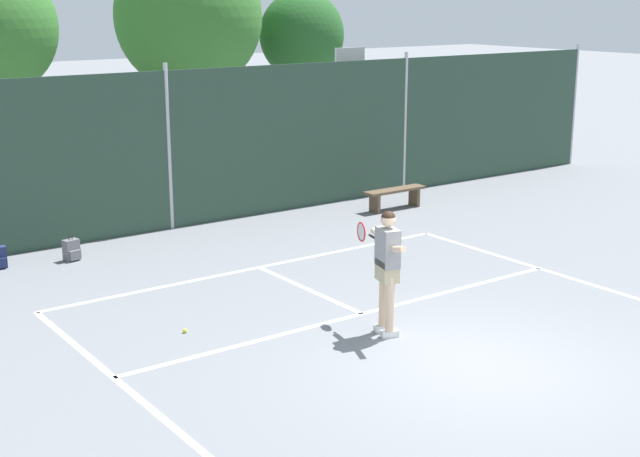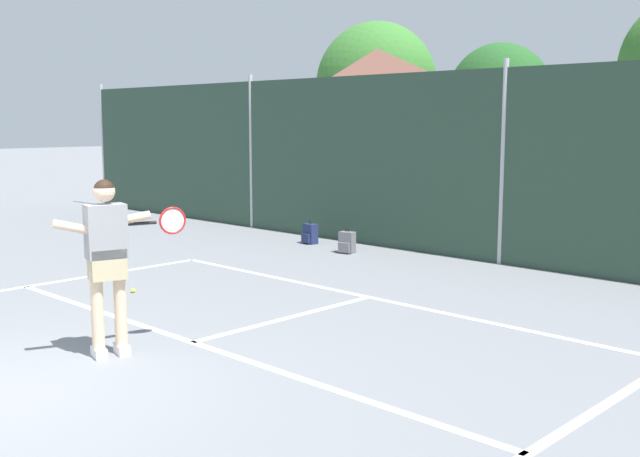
# 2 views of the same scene
# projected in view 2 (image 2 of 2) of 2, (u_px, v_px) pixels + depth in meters

# --- Properties ---
(court_markings) EXTENTS (8.30, 11.10, 0.01)m
(court_markings) POSITION_uv_depth(u_px,v_px,m) (34.00, 383.00, 7.09)
(court_markings) COLOR white
(court_markings) RESTS_ON ground
(chainlink_fence) EXTENTS (26.09, 0.09, 3.48)m
(chainlink_fence) POSITION_uv_depth(u_px,v_px,m) (503.00, 167.00, 12.81)
(chainlink_fence) COLOR #284233
(chainlink_fence) RESTS_ON ground
(clubhouse_building) EXTENTS (5.92, 5.12, 4.39)m
(clubhouse_building) POSITION_uv_depth(u_px,v_px,m) (376.00, 127.00, 20.70)
(clubhouse_building) COLOR beige
(clubhouse_building) RESTS_ON ground
(tennis_player) EXTENTS (0.36, 1.42, 1.85)m
(tennis_player) POSITION_uv_depth(u_px,v_px,m) (108.00, 251.00, 7.79)
(tennis_player) COLOR silver
(tennis_player) RESTS_ON ground
(tennis_ball) EXTENTS (0.07, 0.07, 0.07)m
(tennis_ball) POSITION_uv_depth(u_px,v_px,m) (133.00, 291.00, 10.82)
(tennis_ball) COLOR #CCE033
(tennis_ball) RESTS_ON ground
(backpack_navy) EXTENTS (0.30, 0.27, 0.46)m
(backpack_navy) POSITION_uv_depth(u_px,v_px,m) (310.00, 234.00, 15.12)
(backpack_navy) COLOR navy
(backpack_navy) RESTS_ON ground
(backpack_grey) EXTENTS (0.31, 0.29, 0.46)m
(backpack_grey) POSITION_uv_depth(u_px,v_px,m) (347.00, 243.00, 14.04)
(backpack_grey) COLOR slate
(backpack_grey) RESTS_ON ground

